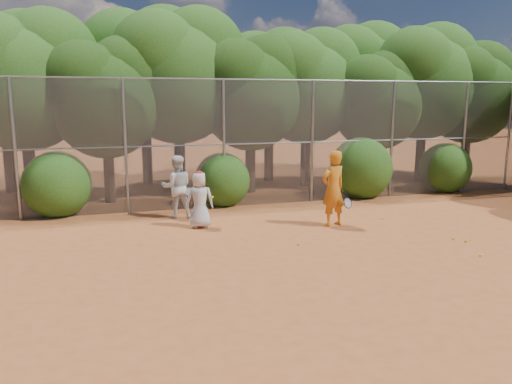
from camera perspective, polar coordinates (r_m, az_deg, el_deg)
name	(u,v)px	position (r m, az deg, el deg)	size (l,w,h in m)	color
ground	(334,261)	(10.88, 8.95, -7.75)	(80.00, 80.00, 0.00)	#A75225
fence_back	(251,142)	(15.97, -0.60, 5.74)	(20.05, 0.09, 4.03)	gray
tree_1	(24,75)	(18.00, -24.96, 12.05)	(4.64, 4.03, 6.35)	black
tree_2	(106,93)	(17.12, -16.72, 10.76)	(3.99, 3.47, 5.47)	black
tree_3	(179,70)	(18.34, -8.79, 13.57)	(4.89, 4.26, 6.70)	black
tree_4	(251,89)	(18.25, -0.53, 11.70)	(4.19, 3.64, 5.73)	black
tree_5	(308,82)	(19.85, 5.92, 12.39)	(4.51, 3.92, 6.17)	black
tree_6	(378,97)	(20.05, 13.72, 10.48)	(3.86, 3.36, 5.29)	black
tree_7	(425,77)	(21.93, 18.80, 12.33)	(4.77, 4.14, 6.53)	black
tree_8	(471,89)	(22.89, 23.32, 10.77)	(4.25, 3.70, 5.82)	black
tree_9	(3,72)	(20.43, -26.93, 12.09)	(4.83, 4.20, 6.62)	black
tree_10	(145,67)	(20.43, -12.56, 13.78)	(5.15, 4.48, 7.06)	black
tree_11	(270,80)	(21.01, 1.63, 12.66)	(4.64, 4.03, 6.35)	black
tree_12	(362,74)	(23.37, 11.98, 13.08)	(5.02, 4.37, 6.88)	black
bush_0	(57,182)	(15.83, -21.82, 1.10)	(2.00, 2.00, 2.00)	#234D13
bush_1	(222,177)	(16.18, -3.88, 1.67)	(1.80, 1.80, 1.80)	#234D13
bush_2	(361,166)	(17.92, 11.91, 2.98)	(2.20, 2.20, 2.20)	#234D13
bush_3	(445,166)	(19.85, 20.81, 2.80)	(1.90, 1.90, 1.90)	#234D13
player_yellow	(333,189)	(13.56, 8.81, 0.39)	(0.94, 0.69, 2.06)	orange
player_teen	(200,199)	(13.36, -6.45, -0.86)	(0.78, 0.55, 1.54)	silver
player_white	(177,187)	(14.56, -9.02, 0.59)	(0.93, 0.80, 1.81)	silver
ball_0	(466,241)	(13.06, 22.84, -5.20)	(0.07, 0.07, 0.07)	#B1D727
ball_1	(382,219)	(14.73, 14.23, -2.96)	(0.07, 0.07, 0.07)	#B1D727
ball_2	(480,255)	(12.04, 24.27, -6.61)	(0.07, 0.07, 0.07)	#B1D727
ball_3	(453,238)	(13.20, 21.62, -4.95)	(0.07, 0.07, 0.07)	#B1D727
ball_4	(298,244)	(11.87, 4.82, -5.92)	(0.07, 0.07, 0.07)	#B1D727
ball_5	(341,208)	(15.90, 9.65, -1.79)	(0.07, 0.07, 0.07)	#B1D727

